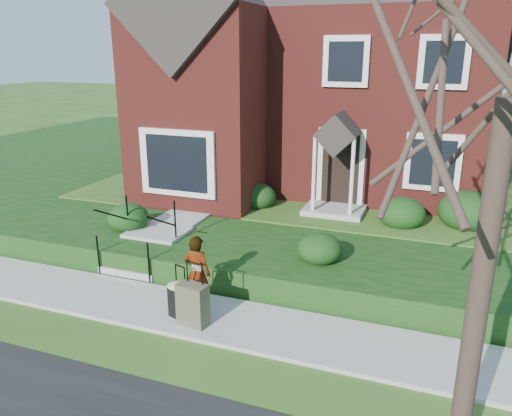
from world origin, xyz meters
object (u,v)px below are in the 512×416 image
at_px(front_steps, 148,245).
at_px(woman, 197,273).
at_px(suitcase_black, 179,298).
at_px(suitcase_olive, 193,305).

height_order(front_steps, woman, woman).
distance_m(front_steps, woman, 2.76).
bearing_deg(front_steps, woman, -37.75).
bearing_deg(woman, suitcase_black, 67.68).
bearing_deg(front_steps, suitcase_olive, -43.54).
xyz_separation_m(woman, suitcase_black, (-0.19, -0.41, -0.35)).
height_order(woman, suitcase_olive, woman).
xyz_separation_m(front_steps, woman, (2.17, -1.68, 0.36)).
relative_size(suitcase_black, suitcase_olive, 0.86).
height_order(front_steps, suitcase_black, front_steps).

